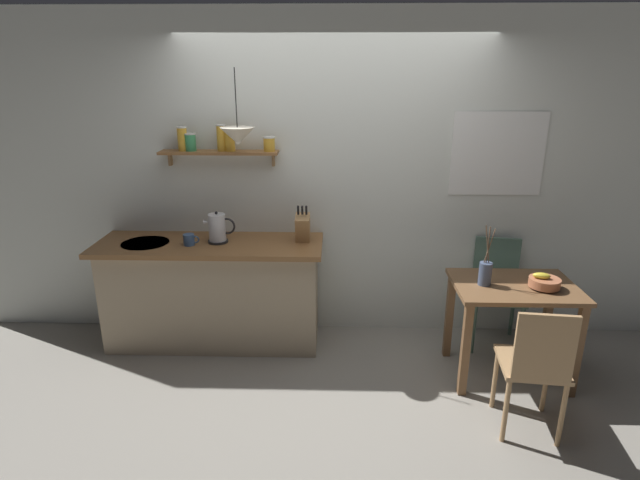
# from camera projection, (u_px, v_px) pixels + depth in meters

# --- Properties ---
(ground_plane) EXTENTS (14.00, 14.00, 0.00)m
(ground_plane) POSITION_uv_depth(u_px,v_px,m) (332.00, 362.00, 4.08)
(ground_plane) COLOR gray
(back_wall) EXTENTS (6.80, 0.11, 2.70)m
(back_wall) POSITION_uv_depth(u_px,v_px,m) (358.00, 180.00, 4.27)
(back_wall) COLOR silver
(back_wall) RESTS_ON ground_plane
(kitchen_counter) EXTENTS (1.83, 0.63, 0.90)m
(kitchen_counter) POSITION_uv_depth(u_px,v_px,m) (213.00, 292.00, 4.27)
(kitchen_counter) COLOR tan
(kitchen_counter) RESTS_ON ground_plane
(wall_shelf) EXTENTS (0.95, 0.20, 0.34)m
(wall_shelf) POSITION_uv_depth(u_px,v_px,m) (218.00, 146.00, 4.05)
(wall_shelf) COLOR brown
(dining_table) EXTENTS (0.88, 0.63, 0.75)m
(dining_table) POSITION_uv_depth(u_px,v_px,m) (513.00, 302.00, 3.74)
(dining_table) COLOR brown
(dining_table) RESTS_ON ground_plane
(dining_chair_near) EXTENTS (0.43, 0.45, 0.90)m
(dining_chair_near) POSITION_uv_depth(u_px,v_px,m) (536.00, 364.00, 3.13)
(dining_chair_near) COLOR tan
(dining_chair_near) RESTS_ON ground_plane
(dining_chair_far) EXTENTS (0.48, 0.49, 0.89)m
(dining_chair_far) POSITION_uv_depth(u_px,v_px,m) (496.00, 286.00, 4.28)
(dining_chair_far) COLOR #4C6B5B
(dining_chair_far) RESTS_ON ground_plane
(fruit_bowl) EXTENTS (0.22, 0.22, 0.12)m
(fruit_bowl) POSITION_uv_depth(u_px,v_px,m) (544.00, 282.00, 3.62)
(fruit_bowl) COLOR #BC704C
(fruit_bowl) RESTS_ON dining_table
(twig_vase) EXTENTS (0.09, 0.09, 0.46)m
(twig_vase) POSITION_uv_depth(u_px,v_px,m) (485.00, 273.00, 3.66)
(twig_vase) COLOR #475675
(twig_vase) RESTS_ON dining_table
(electric_kettle) EXTENTS (0.25, 0.16, 0.26)m
(electric_kettle) POSITION_uv_depth(u_px,v_px,m) (218.00, 229.00, 4.08)
(electric_kettle) COLOR black
(electric_kettle) RESTS_ON kitchen_counter
(knife_block) EXTENTS (0.12, 0.19, 0.31)m
(knife_block) POSITION_uv_depth(u_px,v_px,m) (303.00, 227.00, 4.11)
(knife_block) COLOR tan
(knife_block) RESTS_ON kitchen_counter
(coffee_mug_by_sink) EXTENTS (0.13, 0.09, 0.09)m
(coffee_mug_by_sink) POSITION_uv_depth(u_px,v_px,m) (189.00, 240.00, 4.04)
(coffee_mug_by_sink) COLOR #3D5B89
(coffee_mug_by_sink) RESTS_ON kitchen_counter
(pendant_lamp) EXTENTS (0.26, 0.26, 0.55)m
(pendant_lamp) POSITION_uv_depth(u_px,v_px,m) (238.00, 136.00, 3.83)
(pendant_lamp) COLOR black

